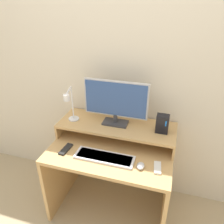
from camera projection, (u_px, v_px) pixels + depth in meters
wall_back at (124, 73)px, 1.92m from camera, size 6.00×0.05×2.50m
desk at (111, 167)px, 1.95m from camera, size 1.03×0.68×0.71m
monitor_shelf at (117, 126)px, 1.93m from camera, size 1.03×0.37×0.14m
monitor at (116, 101)px, 1.83m from camera, size 0.55×0.13×0.40m
desk_lamp at (70, 106)px, 1.85m from camera, size 0.12×0.24×0.33m
router_dock at (162, 124)px, 1.78m from camera, size 0.10×0.08×0.15m
keyboard at (104, 157)px, 1.73m from camera, size 0.48×0.15×0.02m
mouse at (141, 166)px, 1.63m from camera, size 0.06×0.08×0.03m
remote_control at (66, 149)px, 1.82m from camera, size 0.06×0.16×0.02m
remote_secondary at (157, 168)px, 1.62m from camera, size 0.07×0.14×0.02m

